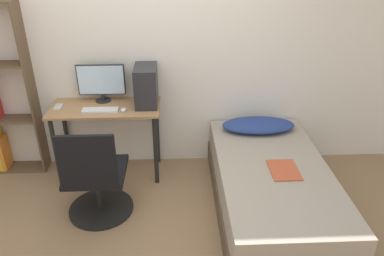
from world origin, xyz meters
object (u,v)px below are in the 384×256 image
at_px(keyboard, 100,110).
at_px(office_chair, 96,184).
at_px(monitor, 101,82).
at_px(pc_tower, 146,86).
at_px(bed, 271,189).

bearing_deg(keyboard, office_chair, -88.44).
distance_m(office_chair, monitor, 1.05).
height_order(office_chair, pc_tower, pc_tower).
xyz_separation_m(bed, keyboard, (-1.57, 0.59, 0.54)).
bearing_deg(bed, pc_tower, 146.71).
relative_size(office_chair, keyboard, 2.65).
bearing_deg(keyboard, pc_tower, 18.94).
relative_size(bed, pc_tower, 4.85).
height_order(bed, pc_tower, pc_tower).
bearing_deg(office_chair, pc_tower, 59.78).
distance_m(bed, keyboard, 1.76).
bearing_deg(office_chair, bed, -0.47).
distance_m(bed, monitor, 1.94).
bearing_deg(pc_tower, office_chair, -120.22).
relative_size(keyboard, pc_tower, 0.89).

